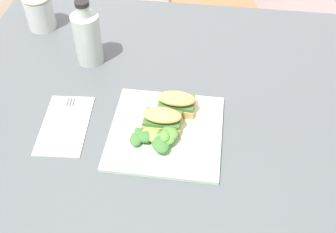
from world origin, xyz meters
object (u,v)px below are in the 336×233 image
object	(u,v)px
plate_lunch	(166,132)
mason_jar_iced_tea	(40,13)
dining_table	(154,129)
sandwich_half_front	(162,119)
bottle_cold_brew	(88,40)
fork_on_napkin	(66,119)
sandwich_half_back	(176,103)

from	to	relation	value
plate_lunch	mason_jar_iced_tea	distance (m)	0.62
mason_jar_iced_tea	dining_table	bearing A→B (deg)	-35.41
sandwich_half_front	bottle_cold_brew	distance (m)	0.36
fork_on_napkin	sandwich_half_back	bearing A→B (deg)	12.98
plate_lunch	sandwich_half_back	world-z (taller)	sandwich_half_back
dining_table	sandwich_half_back	size ratio (longest dim) A/B	11.70
dining_table	fork_on_napkin	world-z (taller)	fork_on_napkin
plate_lunch	bottle_cold_brew	world-z (taller)	bottle_cold_brew
dining_table	sandwich_half_front	world-z (taller)	sandwich_half_front
sandwich_half_front	fork_on_napkin	xyz separation A→B (m)	(-0.25, -0.00, -0.03)
dining_table	mason_jar_iced_tea	size ratio (longest dim) A/B	10.23
sandwich_half_front	bottle_cold_brew	xyz separation A→B (m)	(-0.25, 0.25, 0.03)
dining_table	mason_jar_iced_tea	xyz separation A→B (m)	(-0.41, 0.29, 0.17)
fork_on_napkin	bottle_cold_brew	distance (m)	0.26
dining_table	sandwich_half_front	distance (m)	0.20
mason_jar_iced_tea	plate_lunch	bearing A→B (deg)	-41.61
fork_on_napkin	mason_jar_iced_tea	bearing A→B (deg)	116.98
bottle_cold_brew	plate_lunch	bearing A→B (deg)	-45.06
bottle_cold_brew	fork_on_napkin	bearing A→B (deg)	-89.48
sandwich_half_front	mason_jar_iced_tea	bearing A→B (deg)	138.50
mason_jar_iced_tea	fork_on_napkin	bearing A→B (deg)	-63.02
plate_lunch	dining_table	bearing A→B (deg)	113.08
plate_lunch	bottle_cold_brew	bearing A→B (deg)	134.94
plate_lunch	mason_jar_iced_tea	world-z (taller)	mason_jar_iced_tea
sandwich_half_back	bottle_cold_brew	world-z (taller)	bottle_cold_brew
dining_table	fork_on_napkin	distance (m)	0.27
dining_table	plate_lunch	xyz separation A→B (m)	(0.05, -0.12, 0.13)
sandwich_half_front	sandwich_half_back	distance (m)	0.07
mason_jar_iced_tea	bottle_cold_brew	bearing A→B (deg)	-36.53
mason_jar_iced_tea	sandwich_half_back	bearing A→B (deg)	-35.12
sandwich_half_back	fork_on_napkin	world-z (taller)	sandwich_half_back
dining_table	sandwich_half_back	bearing A→B (deg)	-33.27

